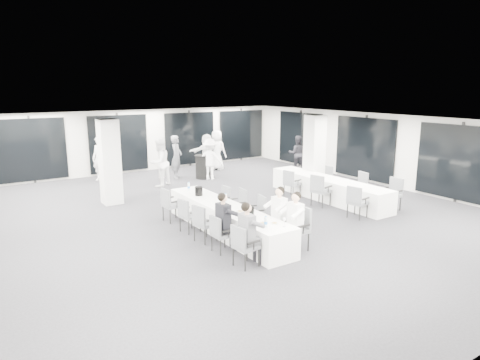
# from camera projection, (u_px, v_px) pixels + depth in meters

# --- Properties ---
(room) EXTENTS (14.04, 16.04, 2.84)m
(room) POSITION_uv_depth(u_px,v_px,m) (238.00, 161.00, 14.30)
(room) COLOR #232328
(room) RESTS_ON ground
(column_left) EXTENTS (0.60, 0.60, 2.80)m
(column_left) POSITION_uv_depth(u_px,v_px,m) (110.00, 162.00, 14.04)
(column_left) COLOR silver
(column_left) RESTS_ON floor
(column_right) EXTENTS (0.60, 0.60, 2.80)m
(column_right) POSITION_uv_depth(u_px,v_px,m) (314.00, 153.00, 15.97)
(column_right) COLOR silver
(column_right) RESTS_ON floor
(banquet_table_main) EXTENTS (0.90, 5.00, 0.75)m
(banquet_table_main) POSITION_uv_depth(u_px,v_px,m) (226.00, 219.00, 11.36)
(banquet_table_main) COLOR white
(banquet_table_main) RESTS_ON floor
(banquet_table_side) EXTENTS (0.90, 5.00, 0.75)m
(banquet_table_side) POSITION_uv_depth(u_px,v_px,m) (328.00, 189.00, 14.71)
(banquet_table_side) COLOR white
(banquet_table_side) RESTS_ON floor
(cocktail_table) EXTENTS (0.72, 0.72, 1.00)m
(cocktail_table) POSITION_uv_depth(u_px,v_px,m) (203.00, 167.00, 18.05)
(cocktail_table) COLOR black
(cocktail_table) RESTS_ON floor
(chair_main_left_near) EXTENTS (0.53, 0.57, 0.94)m
(chair_main_left_near) POSITION_uv_depth(u_px,v_px,m) (243.00, 243.00, 9.17)
(chair_main_left_near) COLOR #4C4E53
(chair_main_left_near) RESTS_ON floor
(chair_main_left_second) EXTENTS (0.47, 0.52, 0.89)m
(chair_main_left_second) POSITION_uv_depth(u_px,v_px,m) (220.00, 232.00, 9.99)
(chair_main_left_second) COLOR #4C4E53
(chair_main_left_second) RESTS_ON floor
(chair_main_left_mid) EXTENTS (0.57, 0.60, 0.95)m
(chair_main_left_mid) POSITION_uv_depth(u_px,v_px,m) (203.00, 221.00, 10.65)
(chair_main_left_mid) COLOR #4C4E53
(chair_main_left_mid) RESTS_ON floor
(chair_main_left_fourth) EXTENTS (0.54, 0.57, 0.92)m
(chair_main_left_fourth) POSITION_uv_depth(u_px,v_px,m) (188.00, 213.00, 11.37)
(chair_main_left_fourth) COLOR #4C4E53
(chair_main_left_fourth) RESTS_ON floor
(chair_main_left_far) EXTENTS (0.54, 0.59, 0.99)m
(chair_main_left_far) POSITION_uv_depth(u_px,v_px,m) (170.00, 203.00, 12.27)
(chair_main_left_far) COLOR #4C4E53
(chair_main_left_far) RESTS_ON floor
(chair_main_right_near) EXTENTS (0.53, 0.59, 1.04)m
(chair_main_right_near) POSITION_uv_depth(u_px,v_px,m) (299.00, 226.00, 10.16)
(chair_main_right_near) COLOR #4C4E53
(chair_main_right_near) RESTS_ON floor
(chair_main_right_second) EXTENTS (0.52, 0.58, 1.01)m
(chair_main_right_second) POSITION_uv_depth(u_px,v_px,m) (282.00, 220.00, 10.67)
(chair_main_right_second) COLOR #4C4E53
(chair_main_right_second) RESTS_ON floor
(chair_main_right_mid) EXTENTS (0.57, 0.60, 0.95)m
(chair_main_right_mid) POSITION_uv_depth(u_px,v_px,m) (257.00, 211.00, 11.54)
(chair_main_right_mid) COLOR #4C4E53
(chair_main_right_mid) RESTS_ON floor
(chair_main_right_fourth) EXTENTS (0.54, 0.58, 0.95)m
(chair_main_right_fourth) POSITION_uv_depth(u_px,v_px,m) (239.00, 203.00, 12.29)
(chair_main_right_fourth) COLOR #4C4E53
(chair_main_right_fourth) RESTS_ON floor
(chair_main_right_far) EXTENTS (0.46, 0.51, 0.86)m
(chair_main_right_far) POSITION_uv_depth(u_px,v_px,m) (223.00, 199.00, 13.01)
(chair_main_right_far) COLOR #4C4E53
(chair_main_right_far) RESTS_ON floor
(chair_side_left_near) EXTENTS (0.57, 0.61, 0.98)m
(chair_side_left_near) POSITION_uv_depth(u_px,v_px,m) (356.00, 200.00, 12.58)
(chair_side_left_near) COLOR #4C4E53
(chair_side_left_near) RESTS_ON floor
(chair_side_left_mid) EXTENTS (0.62, 0.66, 1.04)m
(chair_side_left_mid) POSITION_uv_depth(u_px,v_px,m) (320.00, 188.00, 13.83)
(chair_side_left_mid) COLOR #4C4E53
(chair_side_left_mid) RESTS_ON floor
(chair_side_left_far) EXTENTS (0.57, 0.60, 0.95)m
(chair_side_left_far) POSITION_uv_depth(u_px,v_px,m) (291.00, 182.00, 15.04)
(chair_side_left_far) COLOR #4C4E53
(chair_side_left_far) RESTS_ON floor
(chair_side_right_near) EXTENTS (0.52, 0.58, 1.01)m
(chair_side_right_near) POSITION_uv_depth(u_px,v_px,m) (393.00, 192.00, 13.47)
(chair_side_right_near) COLOR #4C4E53
(chair_side_right_near) RESTS_ON floor
(chair_side_right_mid) EXTENTS (0.57, 0.61, 0.98)m
(chair_side_right_mid) POSITION_uv_depth(u_px,v_px,m) (360.00, 184.00, 14.58)
(chair_side_right_mid) COLOR #4C4E53
(chair_side_right_mid) RESTS_ON floor
(chair_side_right_far) EXTENTS (0.51, 0.55, 0.93)m
(chair_side_right_far) POSITION_uv_depth(u_px,v_px,m) (325.00, 177.00, 15.92)
(chair_side_right_far) COLOR #4C4E53
(chair_side_right_far) RESTS_ON floor
(seated_guest_a) EXTENTS (0.50, 0.38, 1.44)m
(seated_guest_a) POSITION_uv_depth(u_px,v_px,m) (249.00, 230.00, 9.20)
(seated_guest_a) COLOR #55575D
(seated_guest_a) RESTS_ON floor
(seated_guest_b) EXTENTS (0.50, 0.38, 1.44)m
(seated_guest_b) POSITION_uv_depth(u_px,v_px,m) (225.00, 218.00, 10.01)
(seated_guest_b) COLOR black
(seated_guest_b) RESTS_ON floor
(seated_guest_c) EXTENTS (0.50, 0.38, 1.44)m
(seated_guest_c) POSITION_uv_depth(u_px,v_px,m) (293.00, 218.00, 10.02)
(seated_guest_c) COLOR white
(seated_guest_c) RESTS_ON floor
(seated_guest_d) EXTENTS (0.50, 0.38, 1.44)m
(seated_guest_d) POSITION_uv_depth(u_px,v_px,m) (277.00, 212.00, 10.52)
(seated_guest_d) COLOR white
(seated_guest_d) RESTS_ON floor
(standing_guest_a) EXTENTS (0.95, 0.96, 2.06)m
(standing_guest_a) POSITION_uv_depth(u_px,v_px,m) (176.00, 154.00, 18.03)
(standing_guest_a) COLOR #55575D
(standing_guest_a) RESTS_ON floor
(standing_guest_b) EXTENTS (1.20, 1.00, 2.13)m
(standing_guest_b) POSITION_uv_depth(u_px,v_px,m) (160.00, 159.00, 16.52)
(standing_guest_b) COLOR white
(standing_guest_b) RESTS_ON floor
(standing_guest_c) EXTENTS (1.35, 1.32, 1.93)m
(standing_guest_c) POSITION_uv_depth(u_px,v_px,m) (210.00, 157.00, 17.77)
(standing_guest_c) COLOR white
(standing_guest_c) RESTS_ON floor
(standing_guest_e) EXTENTS (1.06, 1.17, 2.08)m
(standing_guest_e) POSITION_uv_depth(u_px,v_px,m) (217.00, 148.00, 19.87)
(standing_guest_e) COLOR white
(standing_guest_e) RESTS_ON floor
(standing_guest_f) EXTENTS (1.88, 1.09, 1.93)m
(standing_guest_f) POSITION_uv_depth(u_px,v_px,m) (207.00, 150.00, 19.68)
(standing_guest_f) COLOR white
(standing_guest_f) RESTS_ON floor
(standing_guest_g) EXTENTS (0.96, 0.98, 2.09)m
(standing_guest_g) POSITION_uv_depth(u_px,v_px,m) (100.00, 156.00, 17.53)
(standing_guest_g) COLOR white
(standing_guest_g) RESTS_ON floor
(standing_guest_h) EXTENTS (1.04, 0.97, 1.86)m
(standing_guest_h) POSITION_uv_depth(u_px,v_px,m) (297.00, 151.00, 19.52)
(standing_guest_h) COLOR black
(standing_guest_h) RESTS_ON floor
(ice_bucket_near) EXTENTS (0.21, 0.21, 0.24)m
(ice_bucket_near) POSITION_uv_depth(u_px,v_px,m) (250.00, 211.00, 10.41)
(ice_bucket_near) COLOR black
(ice_bucket_near) RESTS_ON banquet_table_main
(ice_bucket_far) EXTENTS (0.23, 0.23, 0.26)m
(ice_bucket_far) POSITION_uv_depth(u_px,v_px,m) (199.00, 191.00, 12.31)
(ice_bucket_far) COLOR black
(ice_bucket_far) RESTS_ON banquet_table_main
(water_bottle_a) EXTENTS (0.08, 0.08, 0.24)m
(water_bottle_a) POSITION_uv_depth(u_px,v_px,m) (266.00, 222.00, 9.55)
(water_bottle_a) COLOR silver
(water_bottle_a) RESTS_ON banquet_table_main
(water_bottle_b) EXTENTS (0.07, 0.07, 0.21)m
(water_bottle_b) POSITION_uv_depth(u_px,v_px,m) (226.00, 198.00, 11.69)
(water_bottle_b) COLOR silver
(water_bottle_b) RESTS_ON banquet_table_main
(water_bottle_c) EXTENTS (0.08, 0.08, 0.24)m
(water_bottle_c) POSITION_uv_depth(u_px,v_px,m) (189.00, 187.00, 12.91)
(water_bottle_c) COLOR silver
(water_bottle_c) RESTS_ON banquet_table_main
(plate_a) EXTENTS (0.22, 0.22, 0.03)m
(plate_a) POSITION_uv_depth(u_px,v_px,m) (263.00, 223.00, 9.83)
(plate_a) COLOR white
(plate_a) RESTS_ON banquet_table_main
(plate_b) EXTENTS (0.20, 0.20, 0.03)m
(plate_b) POSITION_uv_depth(u_px,v_px,m) (275.00, 223.00, 9.82)
(plate_b) COLOR white
(plate_b) RESTS_ON banquet_table_main
(plate_c) EXTENTS (0.22, 0.22, 0.03)m
(plate_c) POSITION_uv_depth(u_px,v_px,m) (240.00, 211.00, 10.75)
(plate_c) COLOR white
(plate_c) RESTS_ON banquet_table_main
(wine_glass) EXTENTS (0.09, 0.09, 0.22)m
(wine_glass) POSITION_uv_depth(u_px,v_px,m) (284.00, 220.00, 9.56)
(wine_glass) COLOR silver
(wine_glass) RESTS_ON banquet_table_main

